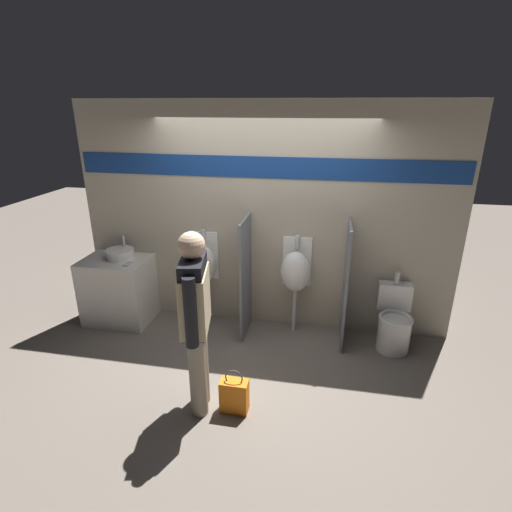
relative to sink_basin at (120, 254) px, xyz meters
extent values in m
plane|color=#70665B|center=(1.76, -0.33, -0.89)|extent=(16.00, 16.00, 0.00)
cube|color=#B2A893|center=(1.76, 0.27, 0.46)|extent=(4.52, 0.06, 2.70)
cube|color=navy|center=(1.76, 0.24, 1.08)|extent=(4.43, 0.01, 0.24)
cube|color=silver|center=(-0.05, -0.06, -0.48)|extent=(0.81, 0.61, 0.84)
cylinder|color=white|center=(0.00, 0.00, 0.00)|extent=(0.34, 0.34, 0.11)
cylinder|color=silver|center=(0.00, 0.12, 0.13)|extent=(0.03, 0.03, 0.14)
cube|color=#B7B7BC|center=(0.19, -0.18, -0.05)|extent=(0.07, 0.14, 0.01)
cube|color=slate|center=(1.61, -0.04, -0.17)|extent=(0.03, 0.56, 1.44)
cube|color=slate|center=(2.76, -0.04, -0.17)|extent=(0.03, 0.56, 1.44)
cylinder|color=silver|center=(1.03, 0.09, -0.61)|extent=(0.04, 0.04, 0.56)
ellipsoid|color=white|center=(1.03, 0.09, -0.10)|extent=(0.36, 0.28, 0.49)
cube|color=white|center=(1.03, 0.23, -0.03)|extent=(0.34, 0.02, 0.62)
cylinder|color=silver|center=(1.03, 0.19, 0.23)|extent=(0.06, 0.06, 0.16)
cylinder|color=silver|center=(2.18, 0.09, -0.61)|extent=(0.04, 0.04, 0.56)
ellipsoid|color=white|center=(2.18, 0.09, -0.10)|extent=(0.36, 0.28, 0.49)
cube|color=white|center=(2.18, 0.23, -0.03)|extent=(0.34, 0.02, 0.62)
cylinder|color=silver|center=(2.18, 0.19, 0.23)|extent=(0.06, 0.06, 0.16)
cylinder|color=white|center=(3.34, -0.12, -0.70)|extent=(0.36, 0.36, 0.39)
torus|color=white|center=(3.34, -0.12, -0.49)|extent=(0.38, 0.38, 0.04)
cube|color=white|center=(3.34, 0.15, -0.34)|extent=(0.38, 0.16, 0.32)
cylinder|color=silver|center=(3.34, 0.13, -0.11)|extent=(0.06, 0.06, 0.14)
cylinder|color=gray|center=(1.49, -1.49, -0.48)|extent=(0.15, 0.15, 0.83)
cylinder|color=gray|center=(1.46, -1.33, -0.48)|extent=(0.15, 0.15, 0.83)
cube|color=black|center=(1.47, -1.41, 0.26)|extent=(0.27, 0.46, 0.65)
cube|color=#C6B289|center=(1.47, -1.41, 0.21)|extent=(0.30, 0.49, 0.52)
cylinder|color=black|center=(1.52, -1.65, 0.23)|extent=(0.10, 0.10, 0.60)
cylinder|color=black|center=(1.42, -1.17, 0.23)|extent=(0.10, 0.10, 0.60)
sphere|color=beige|center=(1.47, -1.41, 0.70)|extent=(0.22, 0.22, 0.22)
cube|color=orange|center=(1.79, -1.41, -0.73)|extent=(0.25, 0.14, 0.32)
torus|color=#4C4742|center=(1.79, -1.41, -0.53)|extent=(0.16, 0.01, 0.16)
camera|label=1|loc=(2.54, -4.25, 1.75)|focal=28.00mm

